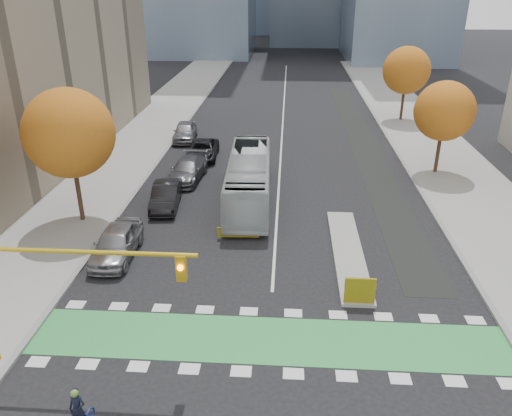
# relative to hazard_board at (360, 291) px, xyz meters

# --- Properties ---
(ground) EXTENTS (300.00, 300.00, 0.00)m
(ground) POSITION_rel_hazard_board_xyz_m (-4.00, -4.20, -0.80)
(ground) COLOR black
(ground) RESTS_ON ground
(sidewalk_west) EXTENTS (7.00, 120.00, 0.15)m
(sidewalk_west) POSITION_rel_hazard_board_xyz_m (-17.50, 15.80, -0.73)
(sidewalk_west) COLOR gray
(sidewalk_west) RESTS_ON ground
(sidewalk_east) EXTENTS (7.00, 120.00, 0.15)m
(sidewalk_east) POSITION_rel_hazard_board_xyz_m (9.50, 15.80, -0.73)
(sidewalk_east) COLOR gray
(sidewalk_east) RESTS_ON ground
(curb_west) EXTENTS (0.30, 120.00, 0.16)m
(curb_west) POSITION_rel_hazard_board_xyz_m (-14.00, 15.80, -0.73)
(curb_west) COLOR gray
(curb_west) RESTS_ON ground
(curb_east) EXTENTS (0.30, 120.00, 0.16)m
(curb_east) POSITION_rel_hazard_board_xyz_m (6.00, 15.80, -0.73)
(curb_east) COLOR gray
(curb_east) RESTS_ON ground
(bike_crossing) EXTENTS (20.00, 3.00, 0.01)m
(bike_crossing) POSITION_rel_hazard_board_xyz_m (-4.00, -2.70, -0.79)
(bike_crossing) COLOR green
(bike_crossing) RESTS_ON ground
(centre_line) EXTENTS (0.15, 70.00, 0.01)m
(centre_line) POSITION_rel_hazard_board_xyz_m (-4.00, 35.80, -0.80)
(centre_line) COLOR silver
(centre_line) RESTS_ON ground
(bike_lane_paint) EXTENTS (2.50, 50.00, 0.01)m
(bike_lane_paint) POSITION_rel_hazard_board_xyz_m (3.50, 25.80, -0.80)
(bike_lane_paint) COLOR black
(bike_lane_paint) RESTS_ON ground
(median_island) EXTENTS (1.60, 10.00, 0.16)m
(median_island) POSITION_rel_hazard_board_xyz_m (0.00, 4.80, -0.72)
(median_island) COLOR gray
(median_island) RESTS_ON ground
(hazard_board) EXTENTS (1.40, 0.12, 1.30)m
(hazard_board) POSITION_rel_hazard_board_xyz_m (0.00, 0.00, 0.00)
(hazard_board) COLOR yellow
(hazard_board) RESTS_ON median_island
(tree_west) EXTENTS (5.20, 5.20, 8.22)m
(tree_west) POSITION_rel_hazard_board_xyz_m (-16.00, 7.80, 4.82)
(tree_west) COLOR #332114
(tree_west) RESTS_ON ground
(tree_east_near) EXTENTS (4.40, 4.40, 7.08)m
(tree_east_near) POSITION_rel_hazard_board_xyz_m (8.00, 17.80, 4.06)
(tree_east_near) COLOR #332114
(tree_east_near) RESTS_ON ground
(tree_east_far) EXTENTS (4.80, 4.80, 7.65)m
(tree_east_far) POSITION_rel_hazard_board_xyz_m (8.50, 33.80, 4.44)
(tree_east_far) COLOR #332114
(tree_east_far) RESTS_ON ground
(traffic_signal_west) EXTENTS (8.53, 0.56, 5.20)m
(traffic_signal_west) POSITION_rel_hazard_board_xyz_m (-11.93, -4.71, 3.23)
(traffic_signal_west) COLOR #BF9914
(traffic_signal_west) RESTS_ON ground
(bus) EXTENTS (3.12, 11.67, 3.22)m
(bus) POSITION_rel_hazard_board_xyz_m (-5.95, 11.60, 0.81)
(bus) COLOR #B8BFC0
(bus) RESTS_ON ground
(parked_car_a) EXTENTS (2.06, 4.99, 1.69)m
(parked_car_a) POSITION_rel_hazard_board_xyz_m (-12.46, 3.66, 0.05)
(parked_car_a) COLOR #949398
(parked_car_a) RESTS_ON ground
(parked_car_b) EXTENTS (2.07, 4.82, 1.55)m
(parked_car_b) POSITION_rel_hazard_board_xyz_m (-11.33, 10.32, -0.03)
(parked_car_b) COLOR black
(parked_car_b) RESTS_ON ground
(parked_car_c) EXTENTS (2.63, 5.54, 1.56)m
(parked_car_c) POSITION_rel_hazard_board_xyz_m (-10.85, 15.32, -0.02)
(parked_car_c) COLOR #545459
(parked_car_c) RESTS_ON ground
(parked_car_d) EXTENTS (2.59, 5.23, 1.43)m
(parked_car_d) POSITION_rel_hazard_board_xyz_m (-10.50, 20.32, -0.09)
(parked_car_d) COLOR black
(parked_car_d) RESTS_ON ground
(parked_car_e) EXTENTS (2.36, 5.08, 1.68)m
(parked_car_e) POSITION_rel_hazard_board_xyz_m (-13.00, 25.32, 0.04)
(parked_car_e) COLOR gray
(parked_car_e) RESTS_ON ground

